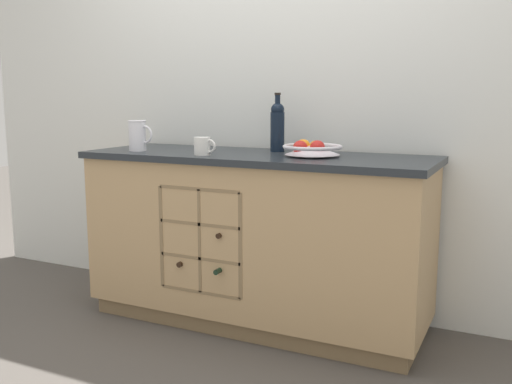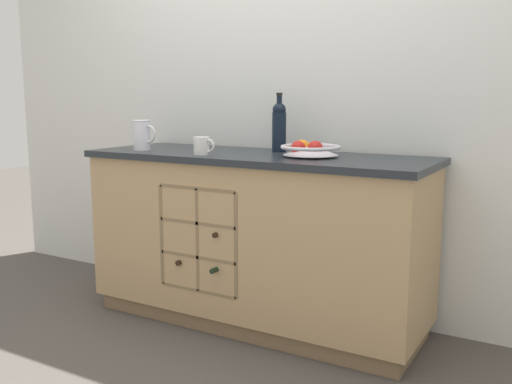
# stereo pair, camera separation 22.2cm
# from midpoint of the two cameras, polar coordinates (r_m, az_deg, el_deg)

# --- Properties ---
(ground_plane) EXTENTS (14.00, 14.00, 0.00)m
(ground_plane) POSITION_cam_midpoint_polar(r_m,az_deg,el_deg) (3.17, 2.06, -12.79)
(ground_plane) COLOR #4C4742
(back_wall) EXTENTS (4.40, 0.06, 2.55)m
(back_wall) POSITION_cam_midpoint_polar(r_m,az_deg,el_deg) (3.26, 5.25, 10.76)
(back_wall) COLOR silver
(back_wall) RESTS_ON ground_plane
(kitchen_island) EXTENTS (1.82, 0.65, 0.91)m
(kitchen_island) POSITION_cam_midpoint_polar(r_m,az_deg,el_deg) (3.02, 2.06, -4.66)
(kitchen_island) COLOR olive
(kitchen_island) RESTS_ON ground_plane
(fruit_bowl) EXTENTS (0.29, 0.29, 0.08)m
(fruit_bowl) POSITION_cam_midpoint_polar(r_m,az_deg,el_deg) (2.82, 7.68, 4.28)
(fruit_bowl) COLOR silver
(fruit_bowl) RESTS_ON kitchen_island
(white_pitcher) EXTENTS (0.15, 0.10, 0.17)m
(white_pitcher) POSITION_cam_midpoint_polar(r_m,az_deg,el_deg) (3.18, -9.36, 5.71)
(white_pitcher) COLOR white
(white_pitcher) RESTS_ON kitchen_island
(ceramic_mug) EXTENTS (0.12, 0.08, 0.09)m
(ceramic_mug) POSITION_cam_midpoint_polar(r_m,az_deg,el_deg) (2.90, -3.21, 4.63)
(ceramic_mug) COLOR white
(ceramic_mug) RESTS_ON kitchen_island
(standing_wine_bottle) EXTENTS (0.08, 0.08, 0.31)m
(standing_wine_bottle) POSITION_cam_midpoint_polar(r_m,az_deg,el_deg) (3.05, 4.43, 6.64)
(standing_wine_bottle) COLOR black
(standing_wine_bottle) RESTS_ON kitchen_island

